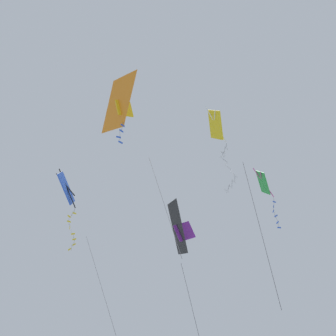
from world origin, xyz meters
TOP-DOWN VIEW (x-y plane):
  - kite_delta_far_centre at (3.05, 1.13)m, footprint 2.08×3.18m
  - kite_diamond_upper_right at (0.49, 3.74)m, footprint 1.68×1.58m
  - kite_diamond_mid_left at (-5.72, -2.84)m, footprint 1.08×1.42m
  - kite_diamond_highest at (3.20, -5.80)m, footprint 3.11×3.17m
  - kite_delta_low_drifter at (0.02, -0.31)m, footprint 2.13×2.51m

SIDE VIEW (x-z plane):
  - kite_delta_low_drifter at x=0.02m, z-range 15.67..24.53m
  - kite_diamond_upper_right at x=0.49m, z-range 17.51..25.15m
  - kite_delta_far_centre at x=3.05m, z-range 19.93..28.02m
  - kite_diamond_highest at x=3.20m, z-range 20.64..29.26m
  - kite_diamond_mid_left at x=-5.72m, z-range 24.34..27.73m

